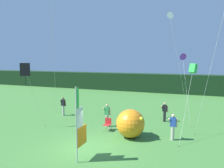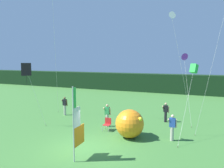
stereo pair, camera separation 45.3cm
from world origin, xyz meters
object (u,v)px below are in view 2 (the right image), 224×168
object	(u,v)px
banner_flag	(77,125)
kite_black_diamond_3	(27,71)
person_mid_field	(65,105)
folding_chair	(107,123)
person_far_right	(172,127)
person_near_banner	(107,115)
kite_green_box_1	(194,69)
kite_purple_delta_5	(184,57)
person_far_left	(166,112)
kite_white_delta_2	(172,16)
inflatable_balloon	(130,124)

from	to	relation	value
banner_flag	kite_black_diamond_3	bearing A→B (deg)	153.28
person_mid_field	folding_chair	distance (m)	5.83
person_far_right	folding_chair	size ratio (longest dim) A/B	1.88
person_near_banner	folding_chair	world-z (taller)	person_near_banner
banner_flag	kite_green_box_1	size ratio (longest dim) A/B	0.79
person_far_right	kite_black_diamond_3	xyz separation A→B (m)	(-10.41, -1.28, 3.34)
kite_black_diamond_3	kite_purple_delta_5	size ratio (longest dim) A/B	0.86
banner_flag	person_near_banner	bearing A→B (deg)	97.85
person_far_right	kite_purple_delta_5	bearing A→B (deg)	87.41
person_far_left	folding_chair	bearing A→B (deg)	-133.96
person_far_left	person_mid_field	bearing A→B (deg)	-171.33
person_near_banner	kite_white_delta_2	xyz separation A→B (m)	(3.80, 6.05, 8.13)
inflatable_balloon	folding_chair	size ratio (longest dim) A/B	2.09
kite_white_delta_2	kite_black_diamond_3	distance (m)	13.40
folding_chair	banner_flag	bearing A→B (deg)	-85.25
inflatable_balloon	person_mid_field	bearing A→B (deg)	156.93
banner_flag	person_near_banner	distance (m)	5.59
person_near_banner	kite_black_diamond_3	world-z (taller)	kite_black_diamond_3
person_far_right	kite_white_delta_2	distance (m)	10.86
person_near_banner	person_mid_field	xyz separation A→B (m)	(-4.96, 1.54, -0.02)
person_near_banner	inflatable_balloon	bearing A→B (deg)	-34.13
inflatable_balloon	banner_flag	bearing A→B (deg)	-111.28
person_far_right	person_mid_field	bearing A→B (deg)	165.39
banner_flag	person_far_left	distance (m)	9.00
inflatable_balloon	kite_white_delta_2	distance (m)	11.22
folding_chair	kite_black_diamond_3	size ratio (longest dim) A/B	0.18
banner_flag	kite_white_delta_2	world-z (taller)	kite_white_delta_2
person_mid_field	folding_chair	world-z (taller)	person_mid_field
person_near_banner	kite_purple_delta_5	distance (m)	7.85
person_far_right	kite_purple_delta_5	size ratio (longest dim) A/B	0.30
kite_green_box_1	person_far_left	bearing A→B (deg)	142.43
person_near_banner	kite_black_diamond_3	xyz separation A→B (m)	(-5.50, -2.31, 3.31)
person_far_left	inflatable_balloon	bearing A→B (deg)	-110.48
kite_green_box_1	kite_white_delta_2	size ratio (longest dim) A/B	0.51
person_near_banner	folding_chair	bearing A→B (deg)	-65.63
kite_white_delta_2	folding_chair	bearing A→B (deg)	-116.56
person_far_right	inflatable_balloon	size ratio (longest dim) A/B	0.90
inflatable_balloon	kite_green_box_1	bearing A→B (deg)	37.95
person_near_banner	person_far_right	xyz separation A→B (m)	(4.91, -1.03, -0.03)
kite_green_box_1	banner_flag	bearing A→B (deg)	-127.51
person_near_banner	kite_purple_delta_5	bearing A→B (deg)	37.88
person_mid_field	kite_white_delta_2	bearing A→B (deg)	27.26
kite_black_diamond_3	banner_flag	bearing A→B (deg)	-26.72
person_mid_field	inflatable_balloon	size ratio (longest dim) A/B	0.91
person_mid_field	kite_black_diamond_3	world-z (taller)	kite_black_diamond_3
inflatable_balloon	person_far_right	bearing A→B (deg)	11.01
banner_flag	person_far_left	xyz separation A→B (m)	(3.18, 8.36, -0.96)
person_far_right	kite_white_delta_2	xyz separation A→B (m)	(-1.11, 7.08, 8.16)
person_far_left	kite_purple_delta_5	xyz separation A→B (m)	(1.20, 1.10, 4.46)
folding_chair	kite_green_box_1	distance (m)	7.17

